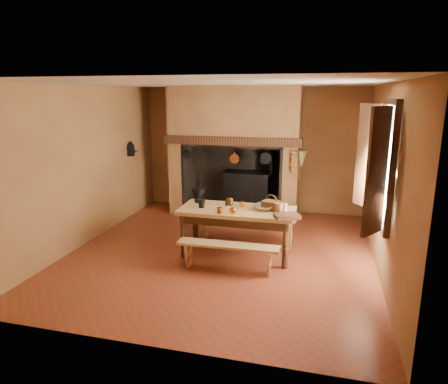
% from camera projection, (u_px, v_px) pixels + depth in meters
% --- Properties ---
extents(floor, '(5.50, 5.50, 0.00)m').
position_uv_depth(floor, '(222.00, 252.00, 6.86)').
color(floor, maroon).
rests_on(floor, ground).
extents(ceiling, '(5.50, 5.50, 0.00)m').
position_uv_depth(ceiling, '(222.00, 83.00, 6.19)').
color(ceiling, silver).
rests_on(ceiling, back_wall).
extents(back_wall, '(5.00, 0.02, 2.80)m').
position_uv_depth(back_wall, '(252.00, 150.00, 9.11)').
color(back_wall, olive).
rests_on(back_wall, floor).
extents(wall_left, '(0.02, 5.50, 2.80)m').
position_uv_depth(wall_left, '(87.00, 165.00, 7.12)').
color(wall_left, olive).
rests_on(wall_left, floor).
extents(wall_right, '(0.02, 5.50, 2.80)m').
position_uv_depth(wall_right, '(384.00, 180.00, 5.92)').
color(wall_right, olive).
rests_on(wall_right, floor).
extents(wall_front, '(5.00, 0.02, 2.80)m').
position_uv_depth(wall_front, '(152.00, 223.00, 3.93)').
color(wall_front, olive).
rests_on(wall_front, floor).
extents(chimney_breast, '(2.95, 0.96, 2.80)m').
position_uv_depth(chimney_breast, '(235.00, 133.00, 8.67)').
color(chimney_breast, olive).
rests_on(chimney_breast, floor).
extents(iron_range, '(1.12, 0.55, 1.60)m').
position_uv_depth(iron_range, '(247.00, 191.00, 9.05)').
color(iron_range, black).
rests_on(iron_range, floor).
extents(hearth_pans, '(0.51, 0.62, 0.20)m').
position_uv_depth(hearth_pans, '(202.00, 208.00, 9.17)').
color(hearth_pans, '#C17C2C').
rests_on(hearth_pans, floor).
extents(hanging_pans, '(1.92, 0.29, 0.27)m').
position_uv_depth(hanging_pans, '(228.00, 157.00, 8.32)').
color(hanging_pans, black).
rests_on(hanging_pans, chimney_breast).
extents(onion_string, '(0.12, 0.10, 0.46)m').
position_uv_depth(onion_string, '(293.00, 161.00, 7.98)').
color(onion_string, '#96531B').
rests_on(onion_string, chimney_breast).
extents(herb_bunch, '(0.20, 0.20, 0.35)m').
position_uv_depth(herb_bunch, '(302.00, 159.00, 7.93)').
color(herb_bunch, brown).
rests_on(herb_bunch, chimney_breast).
extents(window, '(0.39, 1.75, 1.76)m').
position_uv_depth(window, '(379.00, 164.00, 5.51)').
color(window, white).
rests_on(window, wall_right).
extents(wall_coffee_mill, '(0.23, 0.16, 0.31)m').
position_uv_depth(wall_coffee_mill, '(131.00, 148.00, 8.53)').
color(wall_coffee_mill, black).
rests_on(wall_coffee_mill, wall_left).
extents(work_table, '(1.87, 0.83, 0.81)m').
position_uv_depth(work_table, '(237.00, 216.00, 6.55)').
color(work_table, tan).
rests_on(work_table, floor).
extents(bench_front, '(1.56, 0.27, 0.44)m').
position_uv_depth(bench_front, '(228.00, 251.00, 6.04)').
color(bench_front, tan).
rests_on(bench_front, floor).
extents(bench_back, '(1.84, 0.32, 0.52)m').
position_uv_depth(bench_back, '(245.00, 221.00, 7.26)').
color(bench_back, tan).
rests_on(bench_back, floor).
extents(mortar_large, '(0.24, 0.24, 0.41)m').
position_uv_depth(mortar_large, '(199.00, 195.00, 6.89)').
color(mortar_large, black).
rests_on(mortar_large, work_table).
extents(mortar_small, '(0.15, 0.15, 0.26)m').
position_uv_depth(mortar_small, '(201.00, 203.00, 6.56)').
color(mortar_small, black).
rests_on(mortar_small, work_table).
extents(coffee_grinder, '(0.15, 0.12, 0.17)m').
position_uv_depth(coffee_grinder, '(229.00, 202.00, 6.71)').
color(coffee_grinder, '#361D11').
rests_on(coffee_grinder, work_table).
extents(brass_mug_a, '(0.10, 0.10, 0.10)m').
position_uv_depth(brass_mug_a, '(220.00, 211.00, 6.24)').
color(brass_mug_a, '#C17C2C').
rests_on(brass_mug_a, work_table).
extents(brass_mug_b, '(0.09, 0.09, 0.09)m').
position_uv_depth(brass_mug_b, '(242.00, 204.00, 6.63)').
color(brass_mug_b, '#C17C2C').
rests_on(brass_mug_b, work_table).
extents(mixing_bowl, '(0.42, 0.42, 0.08)m').
position_uv_depth(mixing_bowl, '(264.00, 207.00, 6.46)').
color(mixing_bowl, '#B0AD87').
rests_on(mixing_bowl, work_table).
extents(stoneware_crock, '(0.15, 0.15, 0.16)m').
position_uv_depth(stoneware_crock, '(279.00, 208.00, 6.28)').
color(stoneware_crock, brown).
rests_on(stoneware_crock, work_table).
extents(glass_jar, '(0.10, 0.10, 0.13)m').
position_uv_depth(glass_jar, '(285.00, 207.00, 6.36)').
color(glass_jar, beige).
rests_on(glass_jar, work_table).
extents(wicker_basket, '(0.31, 0.26, 0.26)m').
position_uv_depth(wicker_basket, '(271.00, 205.00, 6.44)').
color(wicker_basket, '#4B3416').
rests_on(wicker_basket, work_table).
extents(wooden_tray, '(0.45, 0.39, 0.06)m').
position_uv_depth(wooden_tray, '(287.00, 216.00, 6.02)').
color(wooden_tray, '#361D11').
rests_on(wooden_tray, work_table).
extents(brass_cup, '(0.14, 0.14, 0.09)m').
position_uv_depth(brass_cup, '(233.00, 211.00, 6.23)').
color(brass_cup, '#C17C2C').
rests_on(brass_cup, work_table).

